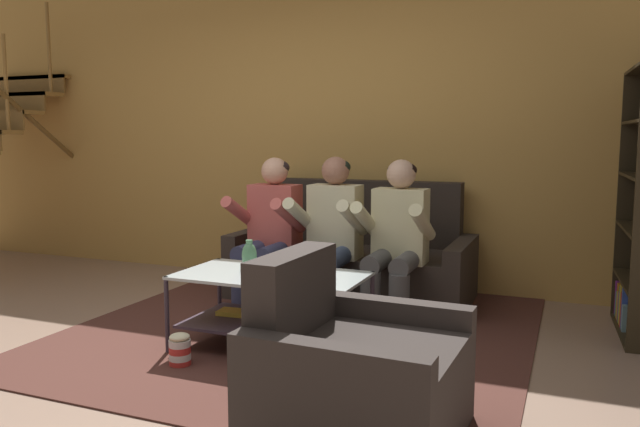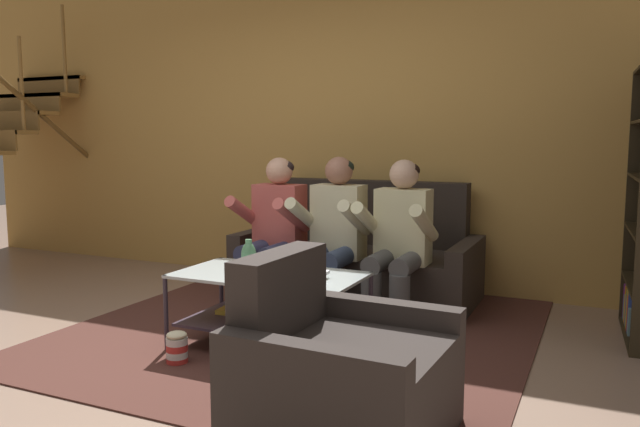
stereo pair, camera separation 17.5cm
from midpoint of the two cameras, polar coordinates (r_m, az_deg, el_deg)
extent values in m
plane|color=gray|center=(3.83, -13.55, -13.22)|extent=(16.80, 16.80, 0.00)
cube|color=tan|center=(5.74, 1.55, 8.34)|extent=(8.40, 0.12, 2.90)
cube|color=olive|center=(7.27, -25.35, 8.26)|extent=(0.92, 0.28, 0.04)
cube|color=olive|center=(7.18, -26.10, 7.61)|extent=(0.92, 0.02, 0.20)
cube|color=olive|center=(7.46, -23.79, 9.81)|extent=(0.92, 0.28, 0.04)
cube|color=olive|center=(7.37, -24.51, 9.20)|extent=(0.92, 0.02, 0.20)
cube|color=olive|center=(7.66, -22.29, 11.27)|extent=(0.92, 0.28, 0.04)
cube|color=olive|center=(7.56, -22.98, 10.70)|extent=(0.92, 0.02, 0.20)
cylinder|color=olive|center=(6.79, -24.96, 10.73)|extent=(0.04, 0.04, 0.90)
cylinder|color=olive|center=(7.20, -21.69, 13.79)|extent=(0.04, 0.04, 0.90)
cube|color=#342C26|center=(5.12, 4.29, -5.57)|extent=(1.65, 0.89, 0.41)
cube|color=#2C2520|center=(5.36, 5.65, 0.14)|extent=(1.65, 0.18, 0.54)
cube|color=#342C26|center=(5.47, -4.50, -4.11)|extent=(0.13, 0.89, 0.53)
cube|color=#342C26|center=(4.87, 14.20, -5.68)|extent=(0.13, 0.89, 0.53)
cylinder|color=#353A5B|center=(4.71, -5.92, -6.69)|extent=(0.14, 0.14, 0.41)
cylinder|color=#353A5B|center=(4.61, -3.77, -6.95)|extent=(0.14, 0.14, 0.41)
cylinder|color=#353A5B|center=(4.81, -4.88, -3.40)|extent=(0.14, 0.42, 0.14)
cylinder|color=#353A5B|center=(4.71, -2.76, -3.59)|extent=(0.14, 0.42, 0.14)
cube|color=#C1554D|center=(4.91, -2.69, -0.47)|extent=(0.38, 0.22, 0.54)
cylinder|color=#C1554D|center=(4.84, -5.81, 0.04)|extent=(0.09, 0.49, 0.31)
cylinder|color=#C1554D|center=(4.65, -1.48, -0.21)|extent=(0.09, 0.49, 0.31)
sphere|color=tan|center=(4.87, -2.71, 3.91)|extent=(0.21, 0.21, 0.21)
ellipsoid|color=black|center=(4.89, -2.61, 4.23)|extent=(0.21, 0.21, 0.13)
cylinder|color=#374461|center=(4.48, -0.31, -7.36)|extent=(0.14, 0.14, 0.41)
cylinder|color=#374461|center=(4.40, 2.08, -7.62)|extent=(0.14, 0.14, 0.41)
cylinder|color=#374461|center=(4.58, 0.64, -3.89)|extent=(0.14, 0.42, 0.14)
cylinder|color=#374461|center=(4.51, 2.96, -4.08)|extent=(0.14, 0.42, 0.14)
cube|color=beige|center=(4.70, 2.79, -0.73)|extent=(0.38, 0.22, 0.55)
cylinder|color=beige|center=(4.61, -0.39, -0.18)|extent=(0.09, 0.49, 0.31)
cylinder|color=beige|center=(4.45, 4.36, -0.45)|extent=(0.09, 0.49, 0.31)
sphere|color=#99654E|center=(4.66, 2.82, 3.92)|extent=(0.21, 0.21, 0.21)
ellipsoid|color=black|center=(4.68, 2.91, 4.25)|extent=(0.21, 0.21, 0.13)
cylinder|color=#4F4E4D|center=(4.30, 5.87, -8.02)|extent=(0.14, 0.14, 0.41)
cylinder|color=#4F4E4D|center=(4.24, 8.46, -8.26)|extent=(0.14, 0.14, 0.41)
cylinder|color=#4F4E4D|center=(4.41, 6.66, -4.38)|extent=(0.14, 0.42, 0.14)
cylinder|color=#4F4E4D|center=(4.35, 9.18, -4.57)|extent=(0.14, 0.42, 0.14)
cube|color=beige|center=(4.54, 8.72, -1.17)|extent=(0.38, 0.22, 0.54)
cylinder|color=beige|center=(4.42, 5.55, -0.63)|extent=(0.09, 0.49, 0.31)
cylinder|color=beige|center=(4.30, 10.68, -0.92)|extent=(0.09, 0.49, 0.31)
sphere|color=tan|center=(4.50, 8.81, 3.56)|extent=(0.21, 0.21, 0.21)
ellipsoid|color=black|center=(4.52, 8.89, 3.91)|extent=(0.21, 0.21, 0.13)
cube|color=silver|center=(3.85, -3.38, -5.65)|extent=(1.14, 0.63, 0.02)
cube|color=#3D2F3C|center=(3.93, -3.35, -9.95)|extent=(1.05, 0.58, 0.02)
cylinder|color=#352C38|center=(3.96, -12.67, -8.91)|extent=(0.03, 0.03, 0.48)
cylinder|color=#352C38|center=(3.42, 2.60, -11.27)|extent=(0.03, 0.03, 0.48)
cylinder|color=#352C38|center=(4.44, -7.89, -7.08)|extent=(0.03, 0.03, 0.48)
cylinder|color=#352C38|center=(3.97, 5.93, -8.75)|extent=(0.03, 0.03, 0.48)
cube|color=gold|center=(4.11, -6.69, -8.89)|extent=(0.21, 0.14, 0.03)
cube|color=#365CB1|center=(3.89, -4.55, -9.81)|extent=(0.19, 0.14, 0.02)
cube|color=#4D2922|center=(4.47, 0.46, -10.02)|extent=(3.00, 3.37, 0.01)
cube|color=brown|center=(4.47, 0.46, -10.00)|extent=(1.65, 1.85, 0.00)
ellipsoid|color=#497A51|center=(4.01, -5.29, -3.82)|extent=(0.10, 0.10, 0.17)
cylinder|color=#497A51|center=(4.00, -5.31, -2.64)|extent=(0.04, 0.04, 0.04)
cube|color=silver|center=(3.71, 0.24, -5.79)|extent=(0.19, 0.15, 0.03)
cube|color=silver|center=(3.70, 0.40, -5.45)|extent=(0.22, 0.17, 0.02)
cube|color=#332C28|center=(2.80, 4.28, -15.94)|extent=(0.84, 0.64, 0.44)
cube|color=#332C28|center=(2.81, -1.90, -7.19)|extent=(0.19, 0.62, 0.36)
cube|color=#332C28|center=(2.48, 0.90, -17.80)|extent=(0.82, 0.14, 0.54)
cube|color=#332C28|center=(3.10, 6.94, -12.71)|extent=(0.82, 0.14, 0.54)
cylinder|color=red|center=(3.80, -11.60, -13.04)|extent=(0.13, 0.13, 0.04)
cylinder|color=white|center=(3.79, -11.62, -12.48)|extent=(0.13, 0.13, 0.04)
cylinder|color=red|center=(3.77, -11.63, -11.92)|extent=(0.13, 0.13, 0.04)
cylinder|color=white|center=(3.76, -11.65, -11.35)|extent=(0.13, 0.13, 0.04)
ellipsoid|color=beige|center=(3.75, -11.66, -10.84)|extent=(0.12, 0.12, 0.04)
camera|label=1|loc=(0.09, -88.77, 0.15)|focal=35.00mm
camera|label=2|loc=(0.09, 91.23, -0.15)|focal=35.00mm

